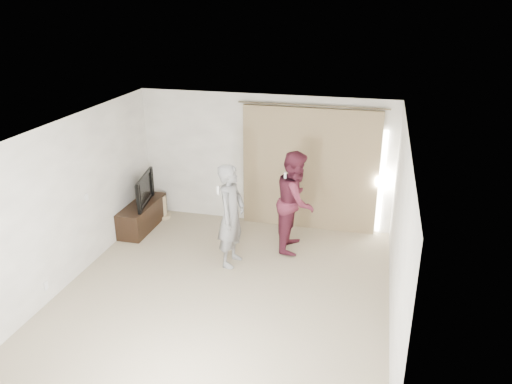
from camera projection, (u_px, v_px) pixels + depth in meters
The scene contains 10 objects.
floor at pixel (224, 292), 7.77m from camera, with size 5.50×5.50×0.00m, color tan.
wall_back at pixel (265, 160), 9.77m from camera, with size 5.00×0.04×2.60m, color white.
wall_left at pixel (71, 201), 7.85m from camera, with size 0.04×5.50×2.60m.
ceiling at pixel (220, 130), 6.81m from camera, with size 5.00×5.50×0.01m, color white.
curtain at pixel (310, 170), 9.54m from camera, with size 2.80×0.11×2.46m.
tv_console at pixel (142, 216), 9.85m from camera, with size 0.46×1.34×0.51m, color black.
tv at pixel (140, 189), 9.65m from camera, with size 1.04×0.14×0.60m, color black.
scratching_post at pixel (162, 209), 10.34m from camera, with size 0.36×0.36×0.48m.
person_man at pixel (231, 216), 8.31m from camera, with size 0.50×0.70×1.79m.
person_woman at pixel (296, 201), 8.83m from camera, with size 0.70×0.90×1.83m.
Camera 1 is at (2.09, -6.33, 4.32)m, focal length 35.00 mm.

